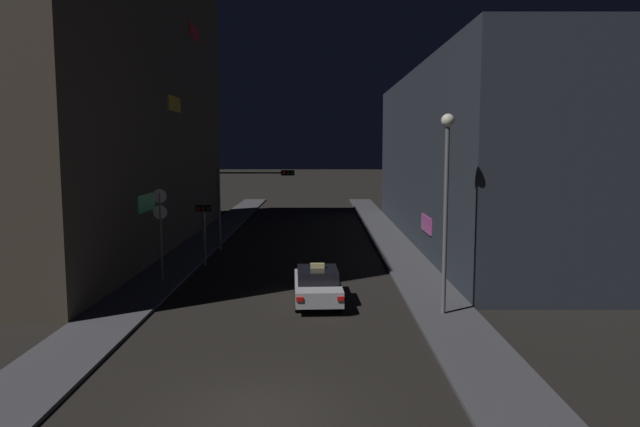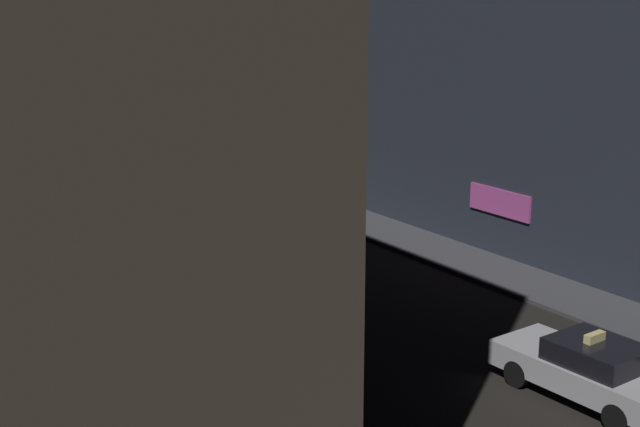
{
  "view_description": "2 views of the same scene",
  "coord_description": "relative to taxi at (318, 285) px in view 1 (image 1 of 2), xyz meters",
  "views": [
    {
      "loc": [
        1.45,
        -12.9,
        6.25
      ],
      "look_at": [
        1.42,
        14.14,
        3.14
      ],
      "focal_mm": 32.63,
      "sensor_mm": 36.0,
      "label": 1
    },
    {
      "loc": [
        -13.85,
        -1.81,
        9.05
      ],
      "look_at": [
        -0.02,
        18.96,
        2.65
      ],
      "focal_mm": 49.16,
      "sensor_mm": 36.0,
      "label": 2
    }
  ],
  "objects": [
    {
      "name": "building_facade_left",
      "position": [
        -13.11,
        12.6,
        8.85
      ],
      "size": [
        8.85,
        31.49,
        19.18
      ],
      "color": "#473D33",
      "rests_on": "ground_plane"
    },
    {
      "name": "taxi",
      "position": [
        0.0,
        0.0,
        0.0
      ],
      "size": [
        2.02,
        4.53,
        1.62
      ],
      "color": "#B7B7BC",
      "rests_on": "ground_plane"
    },
    {
      "name": "street_lamp_near_block",
      "position": [
        4.67,
        -1.96,
        4.25
      ],
      "size": [
        0.49,
        0.49,
        7.31
      ],
      "color": "slate",
      "rests_on": "sidewalk_right"
    },
    {
      "name": "sidewalk_right",
      "position": [
        4.79,
        16.66,
        -0.67
      ],
      "size": [
        2.48,
        57.32,
        0.12
      ],
      "primitive_type": "cube",
      "color": "#424247",
      "rests_on": "ground_plane"
    },
    {
      "name": "sidewalk_left",
      "position": [
        -7.48,
        16.66,
        -0.67
      ],
      "size": [
        2.48,
        57.32,
        0.12
      ],
      "primitive_type": "cube",
      "color": "#424247",
      "rests_on": "ground_plane"
    },
    {
      "name": "sign_pole_left",
      "position": [
        -7.12,
        3.18,
        1.99
      ],
      "size": [
        0.64,
        0.1,
        4.24
      ],
      "color": "slate",
      "rests_on": "sidewalk_left"
    },
    {
      "name": "traffic_light_left_kerb",
      "position": [
        -6.0,
        7.31,
        1.66
      ],
      "size": [
        0.8,
        0.42,
        3.31
      ],
      "color": "slate",
      "rests_on": "ground_plane"
    },
    {
      "name": "ground_plane",
      "position": [
        -1.35,
        -10.01,
        -0.74
      ],
      "size": [
        300.0,
        300.0,
        0.0
      ],
      "primitive_type": "plane",
      "color": "black"
    },
    {
      "name": "building_facade_right",
      "position": [
        10.18,
        15.64,
        4.83
      ],
      "size": [
        8.39,
        33.52,
        11.14
      ],
      "color": "#282D38",
      "rests_on": "ground_plane"
    },
    {
      "name": "traffic_light_overhead",
      "position": [
        -4.16,
        12.0,
        2.9
      ],
      "size": [
        4.65,
        0.42,
        4.95
      ],
      "color": "slate",
      "rests_on": "ground_plane"
    }
  ]
}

